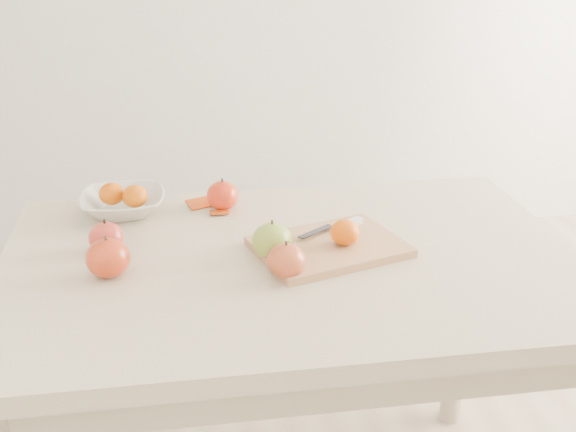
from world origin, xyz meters
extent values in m
cube|color=beige|center=(0.00, 0.00, 0.73)|extent=(1.20, 0.80, 0.04)
cylinder|color=#BCAA8E|center=(-0.54, 0.34, 0.35)|extent=(0.06, 0.06, 0.71)
cylinder|color=#BCAA8E|center=(0.54, 0.34, 0.35)|extent=(0.06, 0.06, 0.71)
cube|color=tan|center=(0.08, 0.01, 0.76)|extent=(0.35, 0.30, 0.02)
ellipsoid|color=#CA6207|center=(0.11, 0.00, 0.80)|extent=(0.06, 0.06, 0.05)
imported|color=silver|center=(-0.36, 0.29, 0.77)|extent=(0.20, 0.20, 0.05)
ellipsoid|color=#C95B07|center=(-0.38, 0.30, 0.80)|extent=(0.06, 0.06, 0.05)
ellipsoid|color=#D85D07|center=(-0.33, 0.28, 0.80)|extent=(0.06, 0.06, 0.05)
cube|color=#C4430D|center=(-0.18, 0.31, 0.75)|extent=(0.07, 0.06, 0.01)
cube|color=#CC4A0E|center=(-0.13, 0.25, 0.75)|extent=(0.05, 0.04, 0.01)
cube|color=white|center=(0.14, 0.09, 0.78)|extent=(0.07, 0.06, 0.01)
cube|color=#34363C|center=(0.06, 0.06, 0.78)|extent=(0.09, 0.07, 0.00)
ellipsoid|color=#5C8B22|center=(-0.04, 0.00, 0.79)|extent=(0.08, 0.08, 0.08)
ellipsoid|color=maroon|center=(-0.37, -0.03, 0.79)|extent=(0.09, 0.09, 0.08)
ellipsoid|color=maroon|center=(-0.12, 0.28, 0.78)|extent=(0.08, 0.08, 0.07)
ellipsoid|color=maroon|center=(-0.03, -0.09, 0.78)|extent=(0.08, 0.08, 0.07)
ellipsoid|color=#A61826|center=(-0.38, 0.08, 0.78)|extent=(0.07, 0.07, 0.07)
camera|label=1|loc=(-0.22, -1.33, 1.41)|focal=45.00mm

